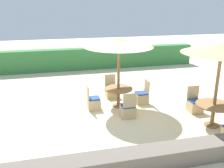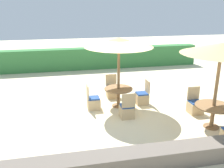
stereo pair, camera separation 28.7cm
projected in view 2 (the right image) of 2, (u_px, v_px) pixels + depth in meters
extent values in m
plane|color=beige|center=(115.00, 113.00, 8.91)|extent=(40.00, 40.00, 0.00)
cube|color=#387A3D|center=(91.00, 58.00, 14.80)|extent=(13.00, 0.70, 1.24)
cube|color=#6B6056|center=(145.00, 159.00, 5.90)|extent=(10.00, 0.56, 0.46)
cylinder|color=olive|center=(119.00, 74.00, 9.13)|extent=(0.10, 0.10, 2.52)
cone|color=tan|center=(119.00, 42.00, 8.76)|extent=(2.46, 2.46, 0.32)
cylinder|color=olive|center=(118.00, 106.00, 9.51)|extent=(0.48, 0.48, 0.03)
cylinder|color=olive|center=(118.00, 98.00, 9.41)|extent=(0.12, 0.12, 0.67)
cylinder|color=olive|center=(118.00, 89.00, 9.30)|extent=(1.06, 1.06, 0.04)
cube|color=tan|center=(142.00, 99.00, 9.68)|extent=(0.46, 0.46, 0.40)
cube|color=navy|center=(142.00, 93.00, 9.61)|extent=(0.42, 0.42, 0.05)
cube|color=tan|center=(147.00, 86.00, 9.57)|extent=(0.04, 0.46, 0.48)
cube|color=tan|center=(94.00, 104.00, 9.22)|extent=(0.46, 0.46, 0.40)
cube|color=navy|center=(93.00, 98.00, 9.15)|extent=(0.42, 0.42, 0.05)
cube|color=tan|center=(88.00, 92.00, 9.03)|extent=(0.04, 0.46, 0.48)
cube|color=tan|center=(127.00, 112.00, 8.52)|extent=(0.46, 0.46, 0.40)
cube|color=navy|center=(127.00, 106.00, 8.45)|extent=(0.42, 0.42, 0.05)
cube|color=tan|center=(129.00, 101.00, 8.17)|extent=(0.46, 0.04, 0.48)
cube|color=tan|center=(112.00, 92.00, 10.37)|extent=(0.46, 0.46, 0.40)
cube|color=navy|center=(112.00, 87.00, 10.30)|extent=(0.42, 0.42, 0.05)
cube|color=tan|center=(111.00, 80.00, 10.42)|extent=(0.46, 0.04, 0.48)
cylinder|color=olive|center=(216.00, 88.00, 7.51)|extent=(0.10, 0.10, 2.59)
cone|color=tan|center=(222.00, 48.00, 7.13)|extent=(2.34, 2.34, 0.32)
cylinder|color=olive|center=(211.00, 126.00, 7.90)|extent=(0.48, 0.48, 0.03)
cylinder|color=olive|center=(212.00, 117.00, 7.80)|extent=(0.12, 0.12, 0.69)
cylinder|color=olive|center=(214.00, 106.00, 7.69)|extent=(1.13, 1.13, 0.04)
cube|color=tan|center=(195.00, 108.00, 8.84)|extent=(0.46, 0.46, 0.40)
cube|color=navy|center=(196.00, 102.00, 8.77)|extent=(0.42, 0.42, 0.05)
cube|color=tan|center=(193.00, 93.00, 8.88)|extent=(0.46, 0.04, 0.48)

